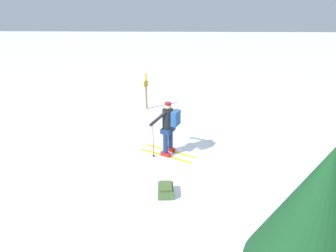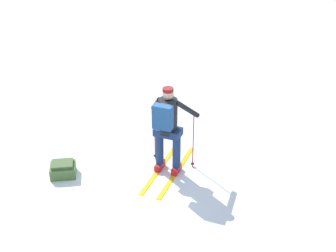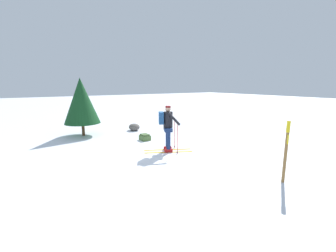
{
  "view_description": "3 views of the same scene",
  "coord_description": "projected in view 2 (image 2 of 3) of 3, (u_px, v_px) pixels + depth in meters",
  "views": [
    {
      "loc": [
        6.65,
        -0.26,
        4.32
      ],
      "look_at": [
        -0.5,
        -0.47,
        0.97
      ],
      "focal_mm": 28.0,
      "sensor_mm": 36.0,
      "label": 1
    },
    {
      "loc": [
        0.09,
        6.86,
        5.07
      ],
      "look_at": [
        -0.5,
        -0.47,
        0.97
      ],
      "focal_mm": 50.0,
      "sensor_mm": 36.0,
      "label": 2
    },
    {
      "loc": [
        -7.41,
        3.88,
        2.53
      ],
      "look_at": [
        -0.5,
        -0.47,
        0.97
      ],
      "focal_mm": 24.0,
      "sensor_mm": 36.0,
      "label": 3
    }
  ],
  "objects": [
    {
      "name": "dropped_backpack",
      "position": [
        63.0,
        169.0,
        8.69
      ],
      "size": [
        0.48,
        0.41,
        0.28
      ],
      "color": "#4C6B38",
      "rests_on": "ground_plane"
    },
    {
      "name": "ground_plane",
      "position": [
        143.0,
        186.0,
        8.45
      ],
      "size": [
        80.0,
        80.0,
        0.0
      ],
      "primitive_type": "plane",
      "color": "white"
    },
    {
      "name": "skier",
      "position": [
        168.0,
        125.0,
        8.39
      ],
      "size": [
        1.19,
        1.82,
        1.72
      ],
      "color": "gold",
      "rests_on": "ground_plane"
    }
  ]
}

